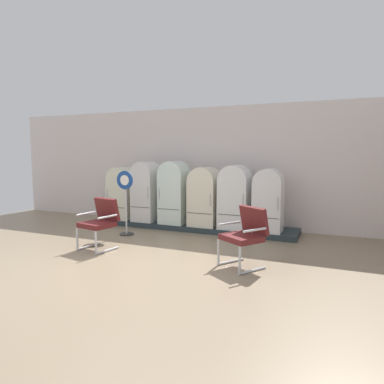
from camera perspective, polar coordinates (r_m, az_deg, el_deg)
The scene contains 12 objects.
ground at distance 5.96m, azimuth -11.94°, elevation -11.84°, with size 12.00×10.00×0.05m, color #89755C.
back_wall at distance 8.92m, azimuth 1.44°, elevation 4.33°, with size 11.76×0.12×3.00m.
display_plinth at distance 8.51m, azimuth -0.17°, elevation -5.63°, with size 5.14×0.95×0.12m, color #253136.
refrigerator_0 at distance 9.18m, azimuth -11.59°, elevation 0.08°, with size 0.60×0.62×1.37m.
refrigerator_1 at distance 8.80m, azimuth -7.62°, elevation 0.44°, with size 0.58×0.66×1.51m.
refrigerator_2 at distance 8.42m, azimuth -2.98°, elevation 0.26°, with size 0.63×0.64×1.53m.
refrigerator_3 at distance 8.14m, azimuth 2.12°, elevation -0.48°, with size 0.65×0.69×1.40m.
refrigerator_4 at distance 7.89m, azimuth 7.17°, elevation -0.51°, with size 0.67×0.68×1.45m.
refrigerator_5 at distance 7.69m, azimuth 12.59°, elevation -1.03°, with size 0.62×0.61×1.39m.
armchair_left at distance 6.84m, azimuth -15.00°, elevation -4.50°, with size 0.72×0.72×0.97m.
armchair_right at distance 5.63m, azimuth 8.92°, elevation -6.65°, with size 0.82×0.83×0.97m.
sign_stand at distance 7.85m, azimuth -10.97°, elevation -2.22°, with size 0.41×0.32×1.45m.
Camera 1 is at (3.27, -4.63, 1.81)m, focal length 32.05 mm.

